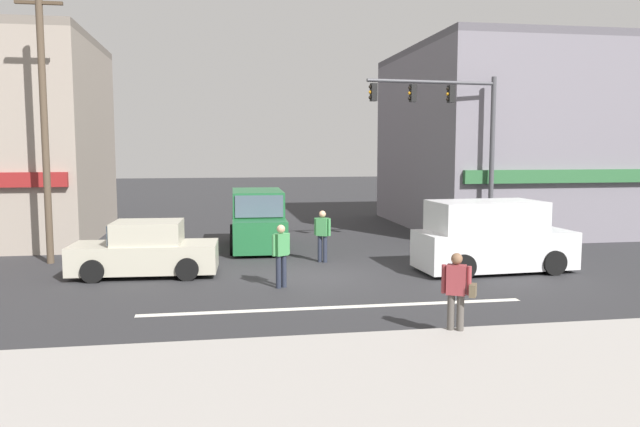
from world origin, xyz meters
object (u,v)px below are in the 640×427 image
(utility_pole_near_left, at_px, (44,124))
(pedestrian_mid_crossing, at_px, (322,233))
(pedestrian_foreground_with_bag, at_px, (457,290))
(van_crossing_leftbound, at_px, (258,221))
(sedan_approaching_near, at_px, (146,251))
(van_crossing_rightbound, at_px, (491,238))
(traffic_light_mast, at_px, (460,130))
(pedestrian_far_side, at_px, (281,252))

(utility_pole_near_left, xyz_separation_m, pedestrian_mid_crossing, (8.60, -1.25, -3.45))
(pedestrian_foreground_with_bag, bearing_deg, van_crossing_leftbound, 104.60)
(sedan_approaching_near, bearing_deg, van_crossing_rightbound, -6.10)
(traffic_light_mast, xyz_separation_m, pedestrian_mid_crossing, (-5.25, -1.68, -3.35))
(traffic_light_mast, distance_m, pedestrian_far_side, 9.25)
(van_crossing_rightbound, height_order, sedan_approaching_near, van_crossing_rightbound)
(van_crossing_rightbound, xyz_separation_m, van_crossing_leftbound, (-6.55, 5.61, 0.00))
(pedestrian_mid_crossing, bearing_deg, traffic_light_mast, 17.71)
(traffic_light_mast, distance_m, pedestrian_mid_crossing, 6.45)
(van_crossing_rightbound, relative_size, pedestrian_mid_crossing, 2.81)
(van_crossing_rightbound, height_order, pedestrian_far_side, van_crossing_rightbound)
(van_crossing_rightbound, xyz_separation_m, pedestrian_mid_crossing, (-4.70, 2.31, -0.06))
(van_crossing_leftbound, height_order, sedan_approaching_near, van_crossing_leftbound)
(utility_pole_near_left, xyz_separation_m, van_crossing_leftbound, (6.75, 2.05, -3.39))
(pedestrian_foreground_with_bag, distance_m, pedestrian_far_side, 5.72)
(traffic_light_mast, bearing_deg, pedestrian_far_side, -143.61)
(utility_pole_near_left, height_order, van_crossing_rightbound, utility_pole_near_left)
(van_crossing_leftbound, distance_m, pedestrian_mid_crossing, 3.78)
(traffic_light_mast, distance_m, van_crossing_leftbound, 7.99)
(utility_pole_near_left, bearing_deg, pedestrian_far_side, -34.20)
(traffic_light_mast, xyz_separation_m, van_crossing_leftbound, (-7.09, 1.62, -3.30))
(pedestrian_far_side, bearing_deg, sedan_approaching_near, 149.09)
(van_crossing_leftbound, height_order, pedestrian_mid_crossing, van_crossing_leftbound)
(pedestrian_foreground_with_bag, xyz_separation_m, pedestrian_far_side, (-2.89, 4.94, -0.00))
(pedestrian_foreground_with_bag, relative_size, pedestrian_mid_crossing, 1.00)
(sedan_approaching_near, height_order, pedestrian_foreground_with_bag, pedestrian_foreground_with_bag)
(van_crossing_leftbound, relative_size, sedan_approaching_near, 1.11)
(van_crossing_leftbound, bearing_deg, utility_pole_near_left, -163.13)
(utility_pole_near_left, distance_m, van_crossing_leftbound, 7.82)
(van_crossing_rightbound, relative_size, pedestrian_far_side, 2.81)
(traffic_light_mast, bearing_deg, sedan_approaching_near, -164.69)
(utility_pole_near_left, bearing_deg, traffic_light_mast, 1.75)
(van_crossing_rightbound, height_order, pedestrian_mid_crossing, van_crossing_rightbound)
(sedan_approaching_near, bearing_deg, utility_pole_near_left, 142.32)
(utility_pole_near_left, distance_m, pedestrian_far_side, 9.03)
(sedan_approaching_near, distance_m, pedestrian_mid_crossing, 5.52)
(utility_pole_near_left, relative_size, pedestrian_far_side, 5.08)
(van_crossing_leftbound, xyz_separation_m, pedestrian_mid_crossing, (1.85, -3.30, -0.06))
(van_crossing_rightbound, xyz_separation_m, pedestrian_foreground_with_bag, (-3.51, -6.06, -0.05))
(van_crossing_rightbound, bearing_deg, pedestrian_far_side, -169.99)
(pedestrian_mid_crossing, height_order, pedestrian_far_side, same)
(traffic_light_mast, relative_size, pedestrian_foreground_with_bag, 3.71)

